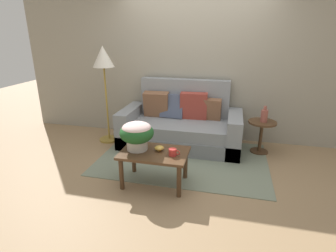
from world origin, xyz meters
name	(u,v)px	position (x,y,z in m)	size (l,w,h in m)	color
ground_plane	(180,164)	(0.00, 0.00, 0.00)	(14.00, 14.00, 0.00)	#997A56
wall_back	(195,63)	(0.00, 1.23, 1.33)	(6.40, 0.12, 2.66)	gray
area_rug	(183,159)	(0.00, 0.18, 0.01)	(2.49, 1.65, 0.01)	gray
couch	(181,126)	(-0.14, 0.75, 0.33)	(1.97, 0.92, 1.07)	slate
coffee_table	(154,157)	(-0.22, -0.58, 0.37)	(0.83, 0.55, 0.44)	#442D1B
side_table	(261,131)	(1.15, 0.71, 0.36)	(0.43, 0.43, 0.52)	#4C331E
floor_lamp	(104,65)	(-1.42, 0.63, 1.33)	(0.35, 0.35, 1.63)	olive
potted_plant	(137,133)	(-0.45, -0.56, 0.66)	(0.42, 0.42, 0.35)	#B7B2A8
coffee_mug	(173,152)	(0.02, -0.62, 0.49)	(0.14, 0.10, 0.09)	red
snack_bowl	(159,148)	(-0.17, -0.53, 0.48)	(0.12, 0.12, 0.06)	gold
table_vase	(264,115)	(1.16, 0.70, 0.63)	(0.10, 0.10, 0.25)	#934C42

